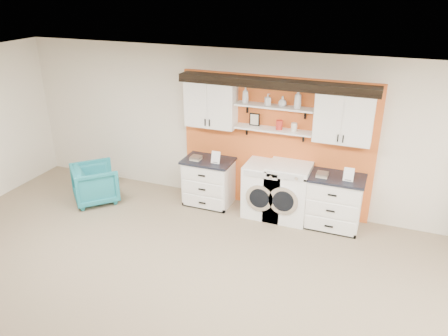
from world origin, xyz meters
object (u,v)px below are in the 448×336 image
at_px(dryer, 288,192).
at_px(armchair, 95,183).
at_px(base_cabinet_right, 333,201).
at_px(washer, 265,189).
at_px(base_cabinet_left, 209,181).

bearing_deg(dryer, armchair, -168.92).
bearing_deg(base_cabinet_right, armchair, -170.84).
height_order(washer, armchair, washer).
height_order(base_cabinet_right, washer, washer).
bearing_deg(base_cabinet_right, dryer, -179.75).
xyz_separation_m(base_cabinet_left, armchair, (-2.01, -0.69, -0.08)).
bearing_deg(armchair, washer, -123.14).
distance_m(base_cabinet_right, dryer, 0.77).
height_order(base_cabinet_right, dryer, dryer).
relative_size(base_cabinet_left, washer, 0.94).
distance_m(base_cabinet_left, washer, 1.08).
relative_size(dryer, armchair, 1.28).
bearing_deg(base_cabinet_right, washer, -179.84).
xyz_separation_m(base_cabinet_left, washer, (1.07, -0.00, 0.04)).
height_order(base_cabinet_left, dryer, dryer).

